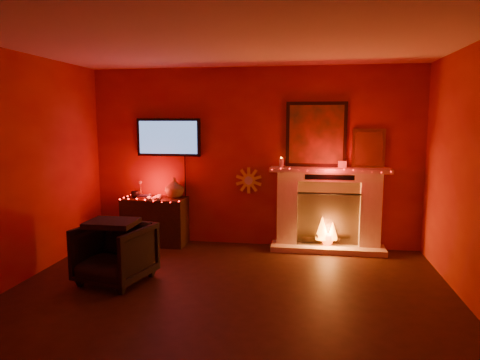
{
  "coord_description": "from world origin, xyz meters",
  "views": [
    {
      "loc": [
        0.83,
        -3.93,
        1.91
      ],
      "look_at": [
        -0.06,
        1.7,
        1.11
      ],
      "focal_mm": 32.0,
      "sensor_mm": 36.0,
      "label": 1
    }
  ],
  "objects_px": {
    "console_table": "(156,218)",
    "armchair": "(115,253)",
    "fireplace": "(328,202)",
    "sunburst_clock": "(249,180)",
    "tv": "(169,138)"
  },
  "relations": [
    {
      "from": "tv",
      "to": "sunburst_clock",
      "type": "distance_m",
      "value": 1.41
    },
    {
      "from": "tv",
      "to": "console_table",
      "type": "relative_size",
      "value": 1.2
    },
    {
      "from": "fireplace",
      "to": "tv",
      "type": "distance_m",
      "value": 2.61
    },
    {
      "from": "sunburst_clock",
      "to": "armchair",
      "type": "xyz_separation_m",
      "value": [
        -1.34,
        -1.82,
        -0.65
      ]
    },
    {
      "from": "console_table",
      "to": "armchair",
      "type": "xyz_separation_m",
      "value": [
        0.07,
        -1.6,
        -0.06
      ]
    },
    {
      "from": "console_table",
      "to": "fireplace",
      "type": "bearing_deg",
      "value": 2.74
    },
    {
      "from": "tv",
      "to": "sunburst_clock",
      "type": "xyz_separation_m",
      "value": [
        1.25,
        0.03,
        -0.65
      ]
    },
    {
      "from": "tv",
      "to": "armchair",
      "type": "relative_size",
      "value": 1.61
    },
    {
      "from": "fireplace",
      "to": "sunburst_clock",
      "type": "relative_size",
      "value": 5.45
    },
    {
      "from": "fireplace",
      "to": "sunburst_clock",
      "type": "xyz_separation_m",
      "value": [
        -1.19,
        0.09,
        0.28
      ]
    },
    {
      "from": "armchair",
      "to": "tv",
      "type": "bearing_deg",
      "value": 100.49
    },
    {
      "from": "console_table",
      "to": "sunburst_clock",
      "type": "bearing_deg",
      "value": 8.68
    },
    {
      "from": "console_table",
      "to": "armchair",
      "type": "relative_size",
      "value": 1.35
    },
    {
      "from": "fireplace",
      "to": "tv",
      "type": "height_order",
      "value": "fireplace"
    },
    {
      "from": "fireplace",
      "to": "armchair",
      "type": "bearing_deg",
      "value": -145.75
    }
  ]
}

